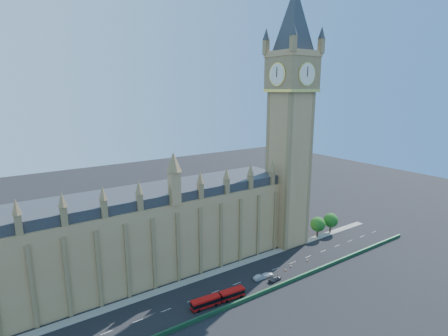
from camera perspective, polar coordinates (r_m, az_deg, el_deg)
ground at (r=112.24m, az=0.37°, el=-18.92°), size 400.00×400.00×0.00m
palace_westminster at (r=114.12m, az=-16.79°, el=-11.10°), size 120.00×20.00×28.00m
elizabeth_tower at (r=130.92m, az=10.87°, el=10.57°), size 20.59×20.59×105.00m
bridge_parapet at (r=105.79m, az=3.33°, el=-20.73°), size 160.00×0.60×1.20m
kerb_north at (r=119.06m, az=-2.34°, el=-16.90°), size 160.00×3.00×0.16m
tree_east_near at (r=148.51m, az=15.10°, el=-8.78°), size 6.00×6.00×8.50m
tree_east_far at (r=154.35m, az=17.07°, el=-8.08°), size 6.00×6.00×8.50m
red_bus at (r=104.75m, az=-0.93°, el=-20.51°), size 16.57×3.71×2.79m
car_grey at (r=116.29m, az=8.30°, el=-17.41°), size 4.77×2.33×1.57m
car_silver at (r=116.47m, az=5.96°, el=-17.28°), size 4.88×1.95×1.58m
car_white at (r=118.09m, az=7.01°, el=-16.92°), size 4.70×2.01×1.35m
cone_a at (r=124.95m, az=10.88°, el=-15.47°), size 0.52×0.52×0.73m
cone_b at (r=129.93m, az=13.46°, el=-14.43°), size 0.55×0.55×0.80m
cone_c at (r=117.73m, az=7.33°, el=-17.23°), size 0.50×0.50×0.65m
cone_d at (r=122.40m, az=10.02°, el=-16.06°), size 0.49×0.49×0.77m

